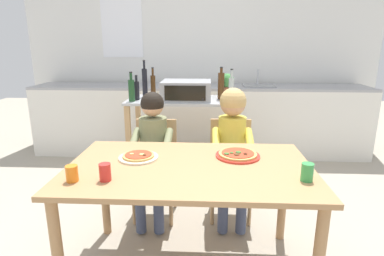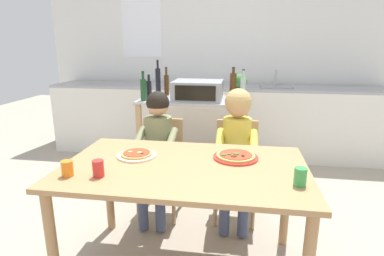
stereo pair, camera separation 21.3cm
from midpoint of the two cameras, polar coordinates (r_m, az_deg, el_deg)
ground_plane at (r=3.17m, az=4.16°, el=-11.92°), size 10.70×10.70×0.00m
back_wall_tiled at (r=4.49m, az=6.30°, el=13.93°), size 4.80×0.13×2.70m
kitchen_counter at (r=4.20m, az=5.74°, el=1.48°), size 4.32×0.60×1.11m
kitchen_island_cart at (r=3.33m, az=2.17°, el=0.32°), size 1.13×0.55×0.88m
toaster_oven at (r=3.22m, az=2.99°, el=6.85°), size 0.50×0.41×0.19m
bottle_squat_spirits at (r=3.50m, az=-2.89°, el=7.94°), size 0.05×0.05×0.31m
bottle_clear_vinegar at (r=3.18m, az=11.13°, el=7.00°), size 0.05×0.05×0.32m
bottle_tall_green_wine at (r=3.19m, az=-6.92°, el=7.05°), size 0.06×0.06×0.29m
bottle_brown_beer at (r=3.28m, az=-5.95°, el=7.04°), size 0.05×0.05×0.25m
bottle_dark_olive_oil at (r=3.24m, az=9.34°, el=7.54°), size 0.07×0.07×0.33m
bottle_slim_sauce at (r=3.44m, az=-4.40°, el=8.43°), size 0.05×0.05×0.39m
potted_herb_plant at (r=3.39m, az=10.46°, el=7.67°), size 0.16×0.16×0.25m
dining_table at (r=1.93m, az=1.81°, el=-9.29°), size 1.46×0.88×0.73m
dining_chair_left at (r=2.69m, az=-3.35°, el=-5.79°), size 0.36×0.36×0.81m
dining_chair_right at (r=2.67m, az=10.28°, el=-6.23°), size 0.36×0.36×0.81m
child_in_olive_shirt at (r=2.52m, az=-3.99°, el=-2.61°), size 0.32×0.42×1.06m
child_in_yellow_shirt at (r=2.48m, az=10.58°, el=-2.13°), size 0.32×0.42×1.09m
pizza_plate_cream at (r=2.05m, az=-7.07°, el=-4.86°), size 0.25×0.25×0.03m
pizza_plate_red_rimmed at (r=2.03m, az=10.92°, el=-5.13°), size 0.28×0.28×0.03m
drinking_cup_green at (r=1.75m, az=22.44°, el=-8.27°), size 0.06×0.06×0.10m
drinking_cup_orange at (r=1.83m, az=-18.62°, el=-7.04°), size 0.06×0.06×0.09m
drinking_cup_red at (r=1.77m, az=-13.36°, el=-7.22°), size 0.06×0.06×0.09m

